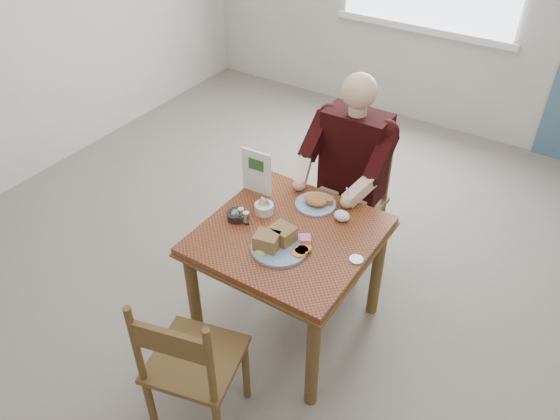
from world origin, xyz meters
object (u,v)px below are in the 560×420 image
Objects in this scene: near_plate at (278,242)px; diner at (349,164)px; far_plate at (317,202)px; chair_far at (351,199)px; chair_near at (191,365)px; table at (289,247)px.

diner is at bearing 91.30° from near_plate.
far_plate is (-0.02, 0.43, -0.01)m from near_plate.
chair_far and chair_near have the same top height.
chair_far is 0.69× the size of diner.
chair_far reaches higher than table.
chair_near reaches higher than table.
near_plate is at bearing 85.25° from chair_near.
diner is (0.00, 0.71, 0.17)m from table.
table is at bearing -90.80° from far_plate.
diner reaches higher than chair_far.
table is 0.32m from far_plate.
table is 0.66× the size of diner.
chair_near is (-0.04, -1.61, 0.00)m from chair_far.
table is at bearing 98.03° from near_plate.
chair_far is (0.00, 0.80, -0.16)m from table.
diner is (0.04, 1.52, 0.33)m from chair_near.
chair_far is at bearing 88.67° from chair_near.
table is 3.01× the size of far_plate.
diner reaches higher than table.
chair_near is (-0.04, -0.82, -0.16)m from table.
table is 0.20m from near_plate.
diner reaches higher than near_plate.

